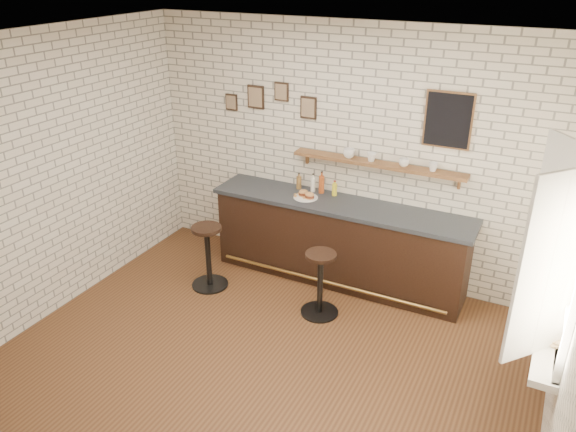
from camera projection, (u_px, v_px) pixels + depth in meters
name	position (u px, v px, depth m)	size (l,w,h in m)	color
ground	(267.00, 357.00, 5.54)	(5.00, 5.00, 0.00)	brown
bar_counter	(339.00, 242.00, 6.68)	(3.10, 0.65, 1.01)	black
sandwich_plate	(306.00, 197.00, 6.60)	(0.28, 0.28, 0.01)	white
ciabatta_sandwich	(306.00, 194.00, 6.58)	(0.23, 0.16, 0.07)	tan
potato_chips	(305.00, 197.00, 6.60)	(0.26, 0.17, 0.00)	gold
bitters_bottle_brown	(299.00, 182.00, 6.83)	(0.06, 0.06, 0.20)	brown
bitters_bottle_white	(313.00, 184.00, 6.75)	(0.06, 0.06, 0.23)	white
bitters_bottle_amber	(321.00, 184.00, 6.69)	(0.07, 0.07, 0.27)	#A2441A
condiment_bottle_yellow	(335.00, 189.00, 6.64)	(0.06, 0.06, 0.19)	yellow
bar_stool_left	(208.00, 255.00, 6.57)	(0.43, 0.43, 0.78)	black
bar_stool_right	(320.00, 282.00, 6.06)	(0.43, 0.43, 0.75)	black
wall_shelf	(378.00, 164.00, 6.29)	(2.00, 0.18, 0.18)	brown
shelf_cup_a	(349.00, 153.00, 6.39)	(0.13, 0.13, 0.11)	white
shelf_cup_b	(372.00, 157.00, 6.29)	(0.11, 0.11, 0.10)	white
shelf_cup_c	(404.00, 163.00, 6.14)	(0.11, 0.11, 0.09)	white
shelf_cup_d	(433.00, 167.00, 6.00)	(0.10, 0.10, 0.09)	white
back_wall_decor	(368.00, 111.00, 6.18)	(2.96, 0.02, 0.56)	black
window_sill	(550.00, 334.00, 4.42)	(0.20, 1.35, 0.06)	white
casement_window	(564.00, 249.00, 4.12)	(0.40, 1.30, 1.56)	white
book_lower	(547.00, 338.00, 4.31)	(0.18, 0.24, 0.02)	tan
book_upper	(548.00, 333.00, 4.33)	(0.16, 0.22, 0.02)	tan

